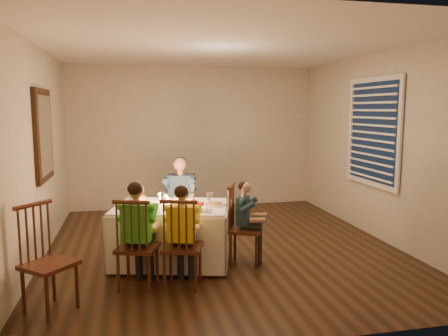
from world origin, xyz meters
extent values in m
plane|color=black|center=(0.00, 0.00, 0.00)|extent=(5.00, 5.00, 0.00)
cube|color=beige|center=(-2.25, 0.00, 1.30)|extent=(0.02, 5.00, 2.60)
cube|color=beige|center=(2.25, 0.00, 1.30)|extent=(0.02, 5.00, 2.60)
cube|color=beige|center=(0.00, 2.50, 1.30)|extent=(4.50, 0.02, 2.60)
plane|color=white|center=(0.00, 0.00, 2.60)|extent=(5.00, 5.00, 0.00)
cube|color=silver|center=(-0.71, -0.47, 0.68)|extent=(1.49, 1.23, 0.04)
cube|color=silver|center=(-0.59, -0.01, 0.35)|extent=(1.30, 0.36, 0.64)
cube|color=silver|center=(-0.83, -0.93, 0.35)|extent=(1.30, 0.36, 0.64)
cube|color=silver|center=(-0.07, -0.64, 0.35)|extent=(0.26, 0.94, 0.64)
cube|color=silver|center=(-1.34, -0.30, 0.35)|extent=(0.26, 0.94, 0.64)
cylinder|color=white|center=(-0.59, -0.22, 0.71)|extent=(0.32, 0.32, 0.02)
cylinder|color=white|center=(-1.01, -0.69, 0.71)|extent=(0.32, 0.32, 0.02)
cylinder|color=white|center=(-0.48, -0.79, 0.71)|extent=(0.32, 0.32, 0.02)
cylinder|color=white|center=(-0.20, -0.56, 0.71)|extent=(0.32, 0.32, 0.02)
cylinder|color=silver|center=(-0.76, -0.45, 0.75)|extent=(0.06, 0.06, 0.10)
cylinder|color=silver|center=(-0.62, -0.49, 0.75)|extent=(0.06, 0.06, 0.10)
sphere|color=yellow|center=(-1.14, -0.07, 0.74)|extent=(0.09, 0.09, 0.09)
sphere|color=#FC6115|center=(-0.46, -0.49, 0.74)|extent=(0.08, 0.08, 0.08)
imported|color=white|center=(-1.09, -0.13, 0.72)|extent=(0.24, 0.24, 0.05)
cube|color=black|center=(-2.22, 0.30, 1.50)|extent=(0.05, 0.95, 1.15)
cube|color=white|center=(-2.19, 0.30, 1.50)|extent=(0.01, 0.78, 0.98)
cube|color=black|center=(2.23, 0.10, 1.50)|extent=(0.01, 1.20, 1.40)
cube|color=white|center=(2.21, 0.10, 1.50)|extent=(0.03, 1.34, 1.54)
camera|label=1|loc=(-1.16, -5.52, 1.83)|focal=35.00mm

